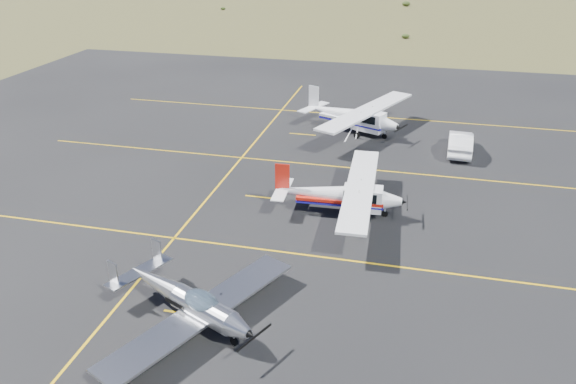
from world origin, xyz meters
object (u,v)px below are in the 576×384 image
at_px(aircraft_cessna, 340,194).
at_px(sedan, 460,143).
at_px(aircraft_plain, 353,115).
at_px(aircraft_low_wing, 190,301).

distance_m(aircraft_cessna, sedan, 12.60).
bearing_deg(aircraft_plain, sedan, 4.34).
height_order(aircraft_plain, sedan, aircraft_plain).
height_order(aircraft_low_wing, sedan, aircraft_low_wing).
relative_size(aircraft_plain, sedan, 2.53).
bearing_deg(sedan, aircraft_low_wing, 65.20).
distance_m(aircraft_low_wing, aircraft_plain, 24.07).
distance_m(aircraft_cessna, aircraft_plain, 13.40).
xyz_separation_m(aircraft_cessna, sedan, (6.62, 10.72, -0.42)).
height_order(aircraft_cessna, sedan, aircraft_cessna).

